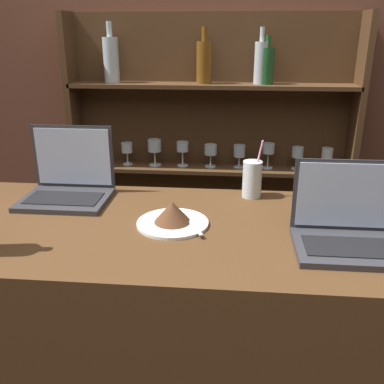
% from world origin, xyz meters
% --- Properties ---
extents(bar_counter, '(1.64, 0.68, 1.08)m').
position_xyz_m(bar_counter, '(0.00, 0.34, 0.54)').
color(bar_counter, '#4C3019').
rests_on(bar_counter, ground_plane).
extents(back_wall, '(7.00, 0.06, 2.70)m').
position_xyz_m(back_wall, '(0.00, 1.46, 1.35)').
color(back_wall, brown).
rests_on(back_wall, ground_plane).
extents(back_shelf, '(1.47, 0.18, 1.74)m').
position_xyz_m(back_shelf, '(-0.00, 1.38, 0.93)').
color(back_shelf, '#472D19').
rests_on(back_shelf, ground_plane).
extents(laptop_near, '(0.30, 0.23, 0.25)m').
position_xyz_m(laptop_near, '(-0.47, 0.54, 1.14)').
color(laptop_near, '#333338').
rests_on(laptop_near, bar_counter).
extents(laptop_far, '(0.32, 0.22, 0.23)m').
position_xyz_m(laptop_far, '(0.45, 0.26, 1.13)').
color(laptop_far, '#333338').
rests_on(laptop_far, bar_counter).
extents(cake_plate, '(0.22, 0.22, 0.08)m').
position_xyz_m(cake_plate, '(-0.07, 0.35, 1.11)').
color(cake_plate, white).
rests_on(cake_plate, bar_counter).
extents(water_glass, '(0.07, 0.07, 0.21)m').
position_xyz_m(water_glass, '(0.19, 0.61, 1.15)').
color(water_glass, silver).
rests_on(water_glass, bar_counter).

